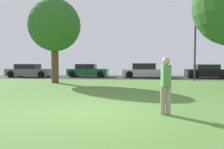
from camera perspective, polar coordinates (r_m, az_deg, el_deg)
ground_plane at (r=6.91m, az=-4.96°, el=-9.19°), size 44.00×44.00×0.00m
road_strip at (r=22.71m, az=2.74°, el=-0.69°), size 44.00×6.40×0.01m
oak_tree_center at (r=17.15m, az=-14.14°, el=11.71°), size 3.71×3.71×5.98m
person_bystander at (r=6.53m, az=13.25°, el=-2.13°), size 0.30×0.35×1.61m
frisbee_disc at (r=10.29m, az=-3.50°, el=-5.08°), size 0.27×0.27×0.03m
parked_car_grey at (r=24.77m, az=-19.85°, el=0.85°), size 4.49×2.03×1.31m
parked_car_green at (r=23.51m, az=-6.10°, el=0.90°), size 4.02×2.01×1.31m
parked_car_silver at (r=22.64m, az=8.34°, el=0.87°), size 4.58×1.96×1.39m
parked_car_black at (r=23.47m, az=22.86°, el=0.66°), size 4.19×2.10×1.29m
street_lamp_post at (r=19.41m, az=19.97°, el=5.15°), size 0.14×0.14×4.50m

